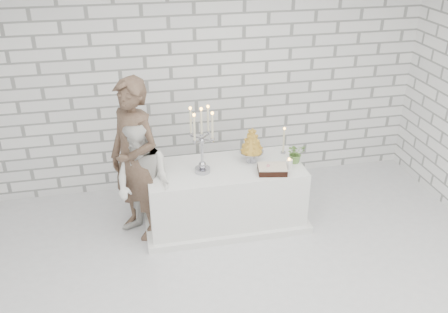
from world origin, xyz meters
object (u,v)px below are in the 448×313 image
candelabra (202,141)px  bride (144,184)px  groom (135,161)px  cake_table (225,195)px  croquembouche (252,145)px

candelabra → bride: bearing=-174.3°
groom → candelabra: (0.74, -0.07, 0.20)m
cake_table → groom: groom is taller
croquembouche → bride: bearing=-171.4°
cake_table → bride: bearing=-172.7°
groom → candelabra: bearing=45.4°
groom → bride: (0.07, -0.13, -0.23)m
cake_table → croquembouche: size_ratio=4.11×
cake_table → candelabra: 0.82m
groom → candelabra: size_ratio=2.41×
candelabra → croquembouche: size_ratio=1.79×
cake_table → candelabra: size_ratio=2.30×
groom → croquembouche: 1.35m
bride → croquembouche: bearing=50.1°
candelabra → croquembouche: candelabra is taller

